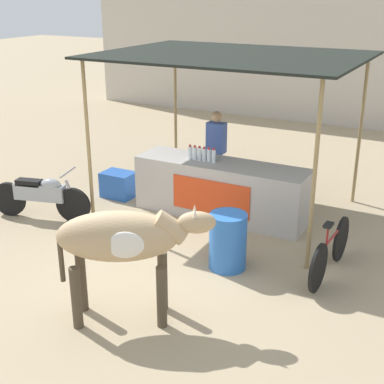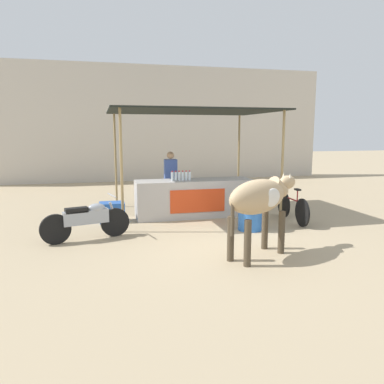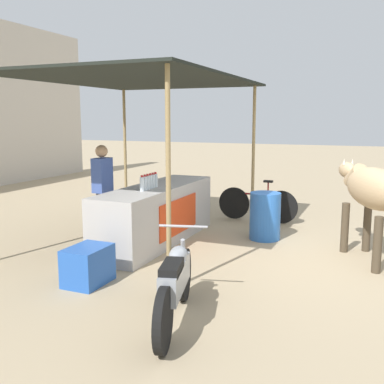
{
  "view_description": "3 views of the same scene",
  "coord_description": "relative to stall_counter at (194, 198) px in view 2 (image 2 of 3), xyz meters",
  "views": [
    {
      "loc": [
        3.62,
        -5.6,
        3.71
      ],
      "look_at": [
        0.08,
        1.0,
        0.85
      ],
      "focal_mm": 50.0,
      "sensor_mm": 36.0,
      "label": 1
    },
    {
      "loc": [
        -2.35,
        -7.06,
        2.19
      ],
      "look_at": [
        -0.41,
        0.74,
        0.89
      ],
      "focal_mm": 35.0,
      "sensor_mm": 36.0,
      "label": 2
    },
    {
      "loc": [
        -6.59,
        -1.22,
        2.07
      ],
      "look_at": [
        0.06,
        1.58,
        0.89
      ],
      "focal_mm": 42.0,
      "sensor_mm": 36.0,
      "label": 3
    }
  ],
  "objects": [
    {
      "name": "motorcycle_parked",
      "position": [
        -2.63,
        -1.57,
        -0.05
      ],
      "size": [
        1.76,
        0.68,
        0.9
      ],
      "color": "black",
      "rests_on": "ground"
    },
    {
      "name": "ground_plane",
      "position": [
        0.0,
        -2.2,
        -0.48
      ],
      "size": [
        60.0,
        60.0,
        0.0
      ],
      "primitive_type": "plane",
      "color": "tan"
    },
    {
      "name": "bicycle_leaning",
      "position": [
        2.2,
        -1.16,
        -0.13
      ],
      "size": [
        0.13,
        1.66,
        0.85
      ],
      "color": "black",
      "rests_on": "ground"
    },
    {
      "name": "building_wall_far",
      "position": [
        0.0,
        7.68,
        2.04
      ],
      "size": [
        16.0,
        0.5,
        5.05
      ],
      "primitive_type": "cube",
      "color": "beige",
      "rests_on": "ground"
    },
    {
      "name": "cow",
      "position": [
        0.35,
        -3.34,
        0.55
      ],
      "size": [
        1.76,
        1.21,
        1.44
      ],
      "color": "tan",
      "rests_on": "ground"
    },
    {
      "name": "vendor_behind_counter",
      "position": [
        -0.46,
        0.75,
        0.37
      ],
      "size": [
        0.34,
        0.22,
        1.65
      ],
      "color": "#383842",
      "rests_on": "ground"
    },
    {
      "name": "cooler_box",
      "position": [
        -2.09,
        -0.1,
        -0.24
      ],
      "size": [
        0.6,
        0.44,
        0.48
      ],
      "primitive_type": "cube",
      "color": "blue",
      "rests_on": "ground"
    },
    {
      "name": "water_barrel",
      "position": [
        0.88,
        -1.64,
        -0.07
      ],
      "size": [
        0.53,
        0.53,
        0.82
      ],
      "primitive_type": "cylinder",
      "color": "blue",
      "rests_on": "ground"
    },
    {
      "name": "stall_counter",
      "position": [
        0.0,
        0.0,
        0.0
      ],
      "size": [
        3.0,
        0.82,
        0.96
      ],
      "color": "#B2ADA8",
      "rests_on": "ground"
    },
    {
      "name": "water_bottle_row",
      "position": [
        -0.35,
        -0.05,
        0.59
      ],
      "size": [
        0.52,
        0.07,
        0.25
      ],
      "color": "silver",
      "rests_on": "stall_counter"
    },
    {
      "name": "stall_awning",
      "position": [
        0.0,
        0.3,
        2.13
      ],
      "size": [
        4.2,
        3.2,
        2.72
      ],
      "color": "black",
      "rests_on": "ground"
    }
  ]
}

